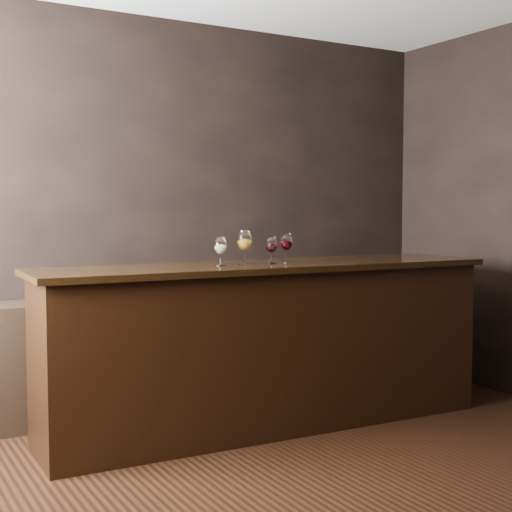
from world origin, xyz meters
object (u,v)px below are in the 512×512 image
glass_amber (245,241)px  bar_counter (268,348)px  back_bar_shelf (86,358)px  glass_red_a (271,245)px  glass_red_b (286,242)px  glass_white (220,246)px

glass_amber → bar_counter: bearing=2.9°
back_bar_shelf → glass_amber: (0.79, -0.78, 0.81)m
back_bar_shelf → bar_counter: bearing=-38.4°
bar_counter → back_bar_shelf: (-0.97, 0.77, -0.11)m
bar_counter → back_bar_shelf: size_ratio=1.31×
bar_counter → back_bar_shelf: 1.25m
bar_counter → glass_red_a: glass_red_a is taller
glass_red_a → glass_red_b: size_ratio=0.91×
glass_amber → glass_red_b: (0.34, 0.05, -0.02)m
back_bar_shelf → glass_red_b: bearing=-32.9°
back_bar_shelf → glass_white: size_ratio=12.56×
glass_white → glass_red_b: 0.51m
bar_counter → glass_red_a: (0.01, -0.03, 0.67)m
back_bar_shelf → glass_red_a: size_ratio=12.68×
glass_white → glass_amber: (0.17, -0.00, 0.03)m
back_bar_shelf → glass_red_b: 1.57m
bar_counter → back_bar_shelf: bar_counter is taller
bar_counter → glass_white: 0.76m
glass_red_a → glass_white: bearing=176.8°
back_bar_shelf → glass_red_b: (1.13, -0.73, 0.79)m
glass_white → glass_red_b: size_ratio=0.92×
bar_counter → glass_red_b: bearing=16.1°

